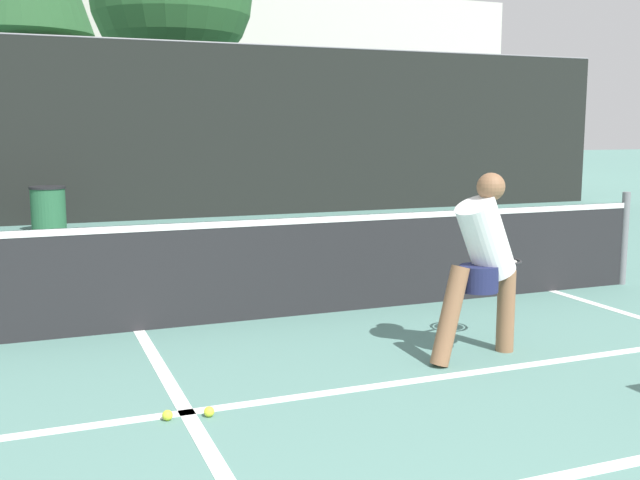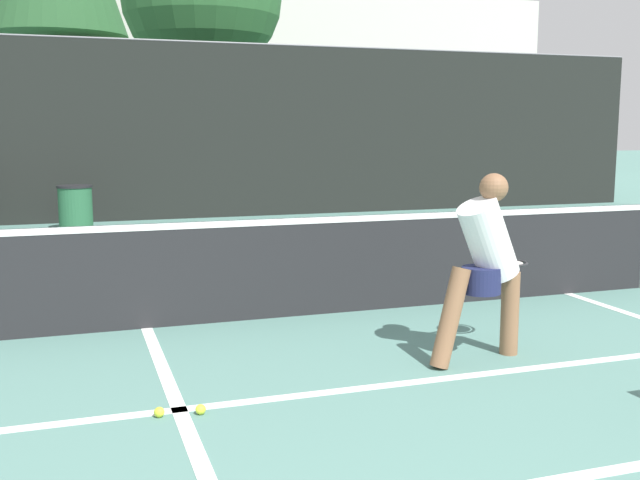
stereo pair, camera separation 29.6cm
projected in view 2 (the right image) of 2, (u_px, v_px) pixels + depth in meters
court_service_line at (179, 410)px, 4.79m from camera, size 8.25×0.10×0.01m
court_center_mark at (174, 396)px, 5.02m from camera, size 0.10×3.69×0.01m
net at (145, 273)px, 6.68m from camera, size 11.09×0.09×1.07m
fence_back at (100, 131)px, 14.25m from camera, size 24.00×0.06×3.48m
player_practicing at (486, 260)px, 5.74m from camera, size 1.12×0.72×1.46m
tennis_ball_scattered_5 at (159, 412)px, 4.67m from camera, size 0.07×0.07×0.07m
tennis_ball_scattered_6 at (201, 409)px, 4.71m from camera, size 0.07×0.07×0.07m
trash_bin at (76, 208)px, 13.25m from camera, size 0.61×0.61×0.79m
parked_car at (121, 176)px, 18.06m from camera, size 1.75×4.64×1.53m
tree_east at (95, 75)px, 22.04m from camera, size 3.34×3.34×3.84m
building_far at (82, 80)px, 26.56m from camera, size 36.00×2.40×6.95m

